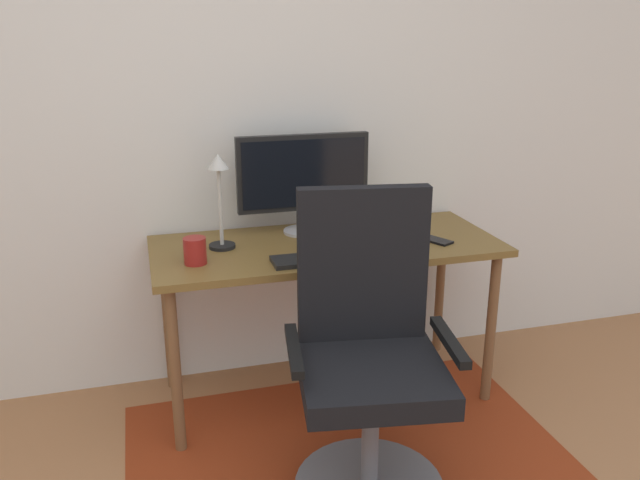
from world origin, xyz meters
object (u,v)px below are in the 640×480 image
desk (326,259)px  computer_mouse (392,249)px  keyboard (326,258)px  monitor (303,176)px  office_chair (368,375)px  cell_phone (436,240)px  desk_lamp (219,188)px  coffee_cup (195,251)px

desk → computer_mouse: (0.22, -0.20, 0.09)m
keyboard → monitor: bearing=89.1°
office_chair → monitor: bearing=100.6°
computer_mouse → cell_phone: bearing=20.5°
monitor → desk_lamp: 0.40m
desk → cell_phone: cell_phone is taller
office_chair → computer_mouse: bearing=69.1°
keyboard → computer_mouse: (0.28, 0.01, 0.01)m
computer_mouse → office_chair: bearing=-120.1°
desk → computer_mouse: 0.31m
cell_phone → desk_lamp: desk_lamp is taller
office_chair → coffee_cup: bearing=143.7°
keyboard → cell_phone: keyboard is taller
coffee_cup → desk: bearing=10.8°
monitor → computer_mouse: (0.28, -0.37, -0.24)m
keyboard → desk_lamp: bearing=144.8°
office_chair → desk: bearing=95.9°
desk → office_chair: (-0.04, -0.64, -0.20)m
desk → coffee_cup: size_ratio=14.02×
computer_mouse → cell_phone: (0.24, 0.09, -0.01)m
cell_phone → office_chair: 0.78m
desk → monitor: 0.38m
desk_lamp → cell_phone: bearing=-10.6°
keyboard → coffee_cup: bearing=168.6°
monitor → computer_mouse: size_ratio=5.61×
keyboard → coffee_cup: size_ratio=4.11×
computer_mouse → desk_lamp: size_ratio=0.26×
computer_mouse → desk_lamp: 0.74m
monitor → office_chair: (0.02, -0.81, -0.53)m
monitor → coffee_cup: bearing=-151.3°
coffee_cup → office_chair: office_chair is taller
computer_mouse → coffee_cup: coffee_cup is taller
desk_lamp → monitor: bearing=16.6°
keyboard → desk_lamp: (-0.37, 0.26, 0.24)m
desk → coffee_cup: bearing=-169.2°
monitor → keyboard: (-0.01, -0.38, -0.25)m
keyboard → computer_mouse: 0.28m
monitor → desk_lamp: size_ratio=1.48×
computer_mouse → desk: bearing=137.7°
desk → office_chair: size_ratio=1.36×
coffee_cup → cell_phone: size_ratio=0.75×
monitor → computer_mouse: 0.52m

